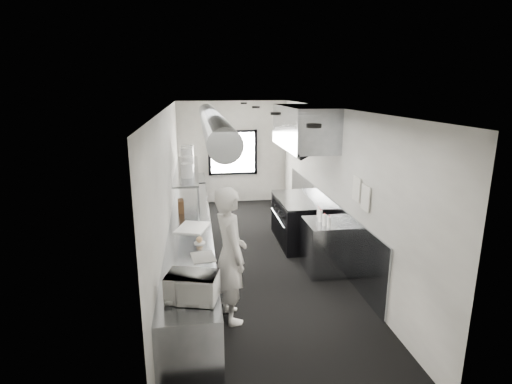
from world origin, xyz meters
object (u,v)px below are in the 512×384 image
object	(u,v)px
far_work_table	(192,195)
squeeze_bottle_a	(329,222)
knife_block	(181,206)
microwave	(192,287)
deli_tub_a	(174,274)
plate_stack_d	(188,155)
squeeze_bottle_b	(324,220)
prep_counter	(191,250)
plate_stack_a	(187,170)
bottle_station	(324,246)
deli_tub_b	(179,272)
exhaust_hood	(303,127)
line_cook	(230,255)
small_plate	(200,243)
pass_shelf	(187,170)
cutting_board	(193,227)
squeeze_bottle_d	(320,215)
plate_stack_b	(188,164)
plate_stack_c	(187,157)
squeeze_bottle_e	(319,212)
range	(298,220)
squeeze_bottle_c	(320,216)

from	to	relation	value
far_work_table	squeeze_bottle_a	distance (m)	4.77
far_work_table	knife_block	world-z (taller)	knife_block
microwave	deli_tub_a	distance (m)	0.61
plate_stack_d	squeeze_bottle_b	xyz separation A→B (m)	(2.26, -2.45, -0.77)
prep_counter	plate_stack_a	world-z (taller)	plate_stack_a
plate_stack_d	squeeze_bottle_a	distance (m)	3.52
bottle_station	deli_tub_b	size ratio (longest dim) A/B	6.67
exhaust_hood	plate_stack_d	distance (m)	2.52
line_cook	squeeze_bottle_b	bearing A→B (deg)	-69.38
squeeze_bottle_a	exhaust_hood	bearing A→B (deg)	91.15
prep_counter	small_plate	bearing A→B (deg)	-80.53
deli_tub_a	deli_tub_b	distance (m)	0.08
pass_shelf	cutting_board	world-z (taller)	pass_shelf
bottle_station	squeeze_bottle_d	size ratio (longest dim) A/B	5.46
exhaust_hood	plate_stack_b	bearing A→B (deg)	-179.41
plate_stack_b	exhaust_hood	bearing A→B (deg)	0.59
small_plate	plate_stack_c	world-z (taller)	plate_stack_c
knife_block	prep_counter	bearing A→B (deg)	-83.05
pass_shelf	line_cook	distance (m)	3.09
bottle_station	plate_stack_b	xyz separation A→B (m)	(-2.32, 1.38, 1.27)
far_work_table	squeeze_bottle_e	world-z (taller)	squeeze_bottle_e
pass_shelf	plate_stack_b	bearing A→B (deg)	-86.52
squeeze_bottle_d	squeeze_bottle_e	distance (m)	0.13
far_work_table	microwave	bearing A→B (deg)	-89.58
range	far_work_table	bearing A→B (deg)	131.19
exhaust_hood	squeeze_bottle_a	distance (m)	2.17
plate_stack_b	deli_tub_a	bearing A→B (deg)	-92.86
bottle_station	microwave	world-z (taller)	microwave
line_cook	deli_tub_a	bearing A→B (deg)	110.19
prep_counter	plate_stack_b	xyz separation A→B (m)	(-0.02, 1.18, 1.27)
plate_stack_c	squeeze_bottle_e	xyz separation A→B (m)	(2.32, -1.73, -0.77)
exhaust_hood	squeeze_bottle_a	size ratio (longest dim) A/B	12.12
deli_tub_b	squeeze_bottle_b	distance (m)	2.80
pass_shelf	far_work_table	distance (m)	2.45
cutting_board	plate_stack_a	xyz separation A→B (m)	(-0.07, 0.85, 0.79)
line_cook	knife_block	xyz separation A→B (m)	(-0.72, 2.23, 0.07)
squeeze_bottle_d	small_plate	bearing A→B (deg)	-158.70
deli_tub_a	deli_tub_b	xyz separation A→B (m)	(0.06, 0.05, 0.00)
pass_shelf	far_work_table	world-z (taller)	pass_shelf
squeeze_bottle_b	plate_stack_c	bearing A→B (deg)	135.94
plate_stack_a	prep_counter	bearing A→B (deg)	-87.71
pass_shelf	squeeze_bottle_e	bearing A→B (deg)	-31.40
prep_counter	squeeze_bottle_a	xyz separation A→B (m)	(2.28, -0.46, 0.54)
plate_stack_b	squeeze_bottle_d	size ratio (longest dim) A/B	1.83
deli_tub_b	line_cook	bearing A→B (deg)	32.19
squeeze_bottle_b	pass_shelf	bearing A→B (deg)	140.40
range	squeeze_bottle_b	xyz separation A→B (m)	(0.04, -1.57, 0.53)
bottle_station	squeeze_bottle_c	xyz separation A→B (m)	(-0.08, 0.03, 0.55)
prep_counter	squeeze_bottle_b	size ratio (longest dim) A/B	30.51
pass_shelf	microwave	size ratio (longest dim) A/B	5.94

